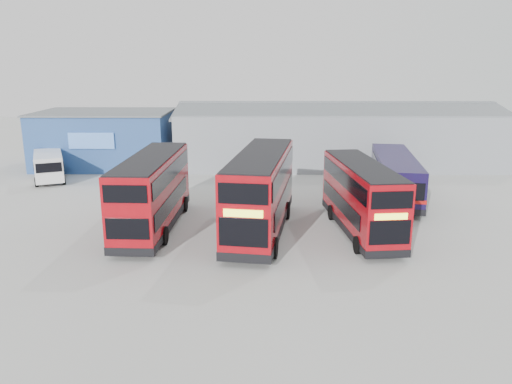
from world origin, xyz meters
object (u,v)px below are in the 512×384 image
maintenance_shed (336,135)px  panel_van (49,166)px  double_decker_left (152,193)px  office_block (106,138)px  double_decker_right (361,199)px  double_decker_centre (261,193)px  single_decker_blue (395,177)px

maintenance_shed → panel_van: 26.34m
double_decker_left → office_block: bearing=-64.0°
double_decker_left → double_decker_right: bearing=179.6°
double_decker_centre → double_decker_right: size_ratio=1.16×
double_decker_centre → single_decker_blue: 12.51m
office_block → double_decker_centre: bearing=-52.6°
double_decker_right → panel_van: 26.51m
maintenance_shed → double_decker_left: maintenance_shed is taller
double_decker_left → maintenance_shed: bearing=-121.8°
double_decker_left → double_decker_centre: (6.35, -0.55, 0.15)m
double_decker_left → panel_van: double_decker_left is taller
double_decker_centre → maintenance_shed: bearing=79.4°
maintenance_shed → double_decker_centre: 22.38m
panel_van → maintenance_shed: bearing=-4.3°
maintenance_shed → office_block: bearing=-174.8°
single_decker_blue → panel_van: (-27.29, 4.92, -0.21)m
office_block → maintenance_shed: 22.09m
double_decker_right → single_decker_blue: bearing=56.9°
double_decker_centre → double_decker_right: (5.79, 0.05, -0.31)m
panel_van → double_decker_left: bearing=-70.3°
office_block → double_decker_right: size_ratio=1.26×
office_block → double_decker_centre: size_ratio=1.09×
double_decker_right → single_decker_blue: double_decker_right is taller
single_decker_blue → double_decker_right: bearing=70.6°
double_decker_centre → panel_van: 21.64m
maintenance_shed → double_decker_right: 21.14m
office_block → single_decker_blue: 26.92m
double_decker_left → panel_van: 16.50m
maintenance_shed → double_decker_centre: (-7.41, -21.11, -0.27)m
office_block → double_decker_centre: (14.59, -19.11, -0.25)m
double_decker_centre → double_decker_right: double_decker_centre is taller
double_decker_right → panel_van: bearing=145.9°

